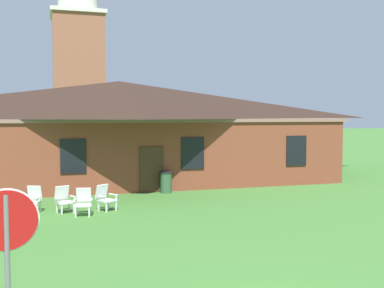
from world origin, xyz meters
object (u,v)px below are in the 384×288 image
stop_sign (7,248)px  lawn_chair_middle (105,197)px  lawn_chair_left_end (83,201)px  trash_bin (166,182)px  lawn_chair_by_porch (33,199)px  lawn_chair_near_door (64,199)px

stop_sign → lawn_chair_middle: stop_sign is taller
stop_sign → lawn_chair_left_end: (1.57, 10.49, -1.38)m
lawn_chair_middle → trash_bin: trash_bin is taller
lawn_chair_by_porch → trash_bin: (5.65, 2.75, -0.00)m
lawn_chair_left_end → trash_bin: bearing=43.9°
lawn_chair_near_door → lawn_chair_middle: bearing=-2.9°
stop_sign → trash_bin: (5.48, 14.26, -1.38)m
lawn_chair_by_porch → lawn_chair_near_door: bearing=-16.4°
lawn_chair_left_end → trash_bin: 5.44m
lawn_chair_near_door → lawn_chair_left_end: 0.96m
stop_sign → lawn_chair_near_door: bearing=85.3°
lawn_chair_by_porch → lawn_chair_left_end: same height
lawn_chair_near_door → trash_bin: 5.50m
lawn_chair_by_porch → lawn_chair_near_door: (1.08, -0.32, 0.00)m
lawn_chair_by_porch → lawn_chair_middle: size_ratio=1.00×
trash_bin → lawn_chair_near_door: bearing=-146.1°
lawn_chair_near_door → trash_bin: size_ratio=0.98×
lawn_chair_by_porch → trash_bin: trash_bin is taller
stop_sign → lawn_chair_by_porch: (-0.16, 11.51, -1.38)m
lawn_chair_by_porch → stop_sign: bearing=-89.2°
lawn_chair_by_porch → lawn_chair_middle: same height
lawn_chair_by_porch → lawn_chair_left_end: bearing=-30.6°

